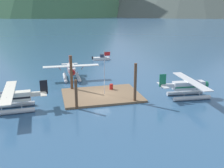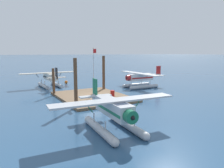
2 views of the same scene
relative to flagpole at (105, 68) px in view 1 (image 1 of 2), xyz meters
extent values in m
plane|color=#2D5175|center=(-0.59, -0.01, -4.43)|extent=(1200.00, 1200.00, 0.00)
cube|color=brown|center=(-0.59, -0.01, -4.28)|extent=(11.76, 8.84, 0.30)
cylinder|color=brown|center=(-4.91, -4.33, -2.40)|extent=(0.39, 0.39, 4.05)
cylinder|color=brown|center=(3.48, -3.93, -1.55)|extent=(0.41, 0.41, 5.75)
cylinder|color=brown|center=(-4.75, 3.97, -1.52)|extent=(0.46, 0.46, 5.82)
cylinder|color=silver|center=(-0.12, 0.00, -0.82)|extent=(0.08, 0.08, 6.61)
cube|color=red|center=(0.33, 0.00, 2.13)|extent=(0.90, 0.03, 0.56)
sphere|color=gold|center=(-0.12, 0.00, 2.53)|extent=(0.10, 0.10, 0.10)
cylinder|color=#AD1E19|center=(1.47, 2.10, -3.69)|extent=(0.58, 0.58, 0.88)
torus|color=#AD1E19|center=(1.47, 2.10, -3.69)|extent=(0.62, 0.62, 0.04)
cylinder|color=#B7BABF|center=(12.09, -2.59, -4.11)|extent=(5.63, 1.05, 0.64)
sphere|color=#B7BABF|center=(14.88, -2.80, -4.11)|extent=(0.64, 0.64, 0.64)
cylinder|color=#B7BABF|center=(11.90, -5.09, -4.11)|extent=(5.63, 1.05, 0.64)
sphere|color=#B7BABF|center=(14.70, -5.29, -4.11)|extent=(0.64, 0.64, 0.64)
cylinder|color=#B7BABF|center=(13.28, -2.68, -3.44)|extent=(0.10, 0.10, 0.70)
cylinder|color=#B7BABF|center=(10.89, -2.51, -3.44)|extent=(0.10, 0.10, 0.70)
cylinder|color=#B7BABF|center=(13.10, -5.17, -3.44)|extent=(0.10, 0.10, 0.70)
cylinder|color=#B7BABF|center=(10.71, -5.00, -3.44)|extent=(0.10, 0.10, 0.70)
cube|color=silver|center=(12.00, -3.84, -2.49)|extent=(4.88, 1.59, 1.20)
cube|color=#196B47|center=(12.00, -3.84, -2.59)|extent=(4.78, 1.60, 0.24)
cube|color=#283347|center=(13.07, -3.92, -2.16)|extent=(1.17, 1.13, 0.56)
cube|color=silver|center=(12.30, -3.86, -1.82)|extent=(2.16, 10.47, 0.14)
cylinder|color=#196B47|center=(12.46, -1.67, -2.15)|extent=(0.13, 0.63, 0.84)
cylinder|color=#196B47|center=(12.13, -6.06, -2.15)|extent=(0.13, 0.63, 0.84)
cylinder|color=#196B47|center=(14.69, -4.04, -2.49)|extent=(0.67, 1.00, 0.96)
cone|color=black|center=(15.14, -4.07, -2.49)|extent=(0.38, 0.38, 0.36)
cube|color=silver|center=(8.76, -3.60, -2.39)|extent=(2.23, 0.60, 0.56)
cube|color=#196B47|center=(7.86, -3.54, -1.54)|extent=(1.01, 0.19, 1.90)
cube|color=silver|center=(7.96, -3.54, -2.29)|extent=(1.03, 3.25, 0.10)
cylinder|color=#B7BABF|center=(-2.89, 11.20, -4.11)|extent=(0.72, 5.61, 0.64)
sphere|color=#B7BABF|center=(-2.93, 8.40, -4.11)|extent=(0.64, 0.64, 0.64)
cylinder|color=#B7BABF|center=(-5.39, 11.24, -4.11)|extent=(0.72, 5.61, 0.64)
sphere|color=#B7BABF|center=(-5.43, 8.44, -4.11)|extent=(0.64, 0.64, 0.64)
cylinder|color=#B7BABF|center=(-2.90, 10.00, -3.44)|extent=(0.10, 0.10, 0.70)
cylinder|color=#B7BABF|center=(-2.87, 12.40, -3.44)|extent=(0.10, 0.10, 0.70)
cylinder|color=#B7BABF|center=(-5.40, 10.04, -3.44)|extent=(0.10, 0.10, 0.70)
cylinder|color=#B7BABF|center=(-5.37, 12.44, -3.44)|extent=(0.10, 0.10, 0.70)
cube|color=white|center=(-4.14, 11.22, -2.49)|extent=(1.31, 4.82, 1.20)
cube|color=#B21E1E|center=(-4.14, 11.22, -2.59)|extent=(1.33, 4.72, 0.24)
cube|color=#283347|center=(-4.15, 10.14, -2.16)|extent=(1.07, 1.12, 0.56)
cube|color=white|center=(-4.14, 10.92, -1.82)|extent=(10.42, 1.55, 0.14)
cylinder|color=#B21E1E|center=(-1.94, 10.89, -2.15)|extent=(0.62, 0.09, 0.84)
cylinder|color=#B21E1E|center=(-6.34, 10.95, -2.15)|extent=(0.62, 0.09, 0.84)
cylinder|color=#B21E1E|center=(-4.18, 8.52, -2.49)|extent=(0.97, 0.61, 0.96)
cone|color=black|center=(-4.18, 8.07, -2.49)|extent=(0.37, 0.36, 0.36)
cube|color=white|center=(-4.09, 14.47, -2.39)|extent=(0.47, 2.21, 0.56)
cube|color=#B21E1E|center=(-4.08, 15.37, -1.54)|extent=(0.13, 1.00, 1.90)
cube|color=white|center=(-4.08, 15.27, -2.29)|extent=(3.21, 0.85, 0.10)
cylinder|color=#B7BABF|center=(-13.14, -4.18, -4.11)|extent=(5.62, 0.87, 0.64)
cylinder|color=#B7BABF|center=(-13.24, -1.68, -4.11)|extent=(5.62, 0.87, 0.64)
cylinder|color=#B7BABF|center=(-14.34, -4.23, -3.44)|extent=(0.10, 0.10, 0.70)
cylinder|color=#B7BABF|center=(-11.94, -4.13, -3.44)|extent=(0.10, 0.10, 0.70)
cylinder|color=#B7BABF|center=(-14.44, -1.73, -3.44)|extent=(0.10, 0.10, 0.70)
cylinder|color=#B7BABF|center=(-12.04, -1.63, -3.44)|extent=(0.10, 0.10, 0.70)
cube|color=silver|center=(-13.19, -2.93, -2.49)|extent=(4.85, 1.44, 1.20)
cube|color=black|center=(-13.19, -2.93, -2.59)|extent=(4.75, 1.45, 0.24)
cube|color=#283347|center=(-14.27, -2.98, -2.16)|extent=(1.14, 1.10, 0.56)
cube|color=silver|center=(-13.49, -2.94, -1.82)|extent=(1.83, 10.45, 0.14)
cylinder|color=black|center=(-13.40, -5.14, -2.15)|extent=(0.11, 0.62, 0.84)
cylinder|color=black|center=(-13.58, -0.75, -2.15)|extent=(0.11, 0.62, 0.84)
cube|color=silver|center=(-9.94, -2.80, -2.39)|extent=(2.22, 0.53, 0.56)
cube|color=black|center=(-9.04, -2.76, -1.54)|extent=(1.00, 0.16, 1.90)
cube|color=silver|center=(-9.14, -2.76, -2.29)|extent=(0.93, 3.23, 0.10)
cube|color=silver|center=(5.22, 28.67, -4.08)|extent=(4.29, 1.77, 0.70)
sphere|color=silver|center=(7.31, 28.53, -4.08)|extent=(0.70, 0.70, 0.70)
cube|color=#283347|center=(5.52, 28.65, -3.33)|extent=(1.27, 1.18, 0.80)
cube|color=black|center=(2.94, 28.82, -3.83)|extent=(0.34, 0.38, 0.80)
camera|label=1|loc=(-8.07, -36.76, 8.55)|focal=41.04mm
camera|label=2|loc=(26.34, -12.18, 1.94)|focal=33.87mm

